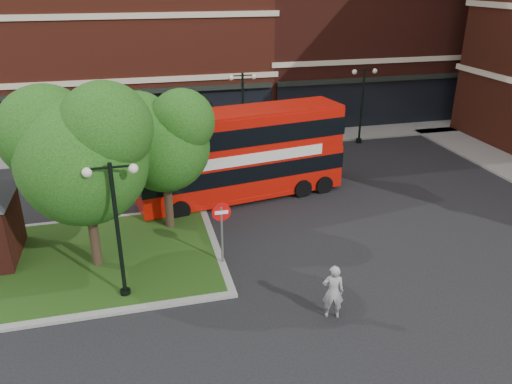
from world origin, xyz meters
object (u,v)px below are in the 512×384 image
object	(u,v)px
bus	(241,149)
car_silver	(219,144)
woman	(333,292)
car_white	(253,133)

from	to	relation	value
bus	car_silver	size ratio (longest dim) A/B	2.61
woman	car_silver	bearing A→B (deg)	-72.02
bus	car_silver	xyz separation A→B (m)	(0.11, 6.88, -1.90)
woman	car_white	xyz separation A→B (m)	(1.93, 18.57, -0.22)
car_silver	car_white	bearing A→B (deg)	-62.83
car_white	car_silver	bearing A→B (deg)	118.87
car_silver	car_white	size ratio (longest dim) A/B	0.89
car_white	bus	bearing A→B (deg)	160.90
woman	car_silver	distance (m)	17.08
bus	car_white	world-z (taller)	bus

